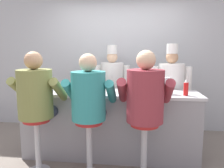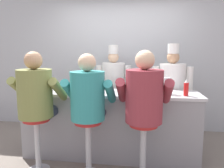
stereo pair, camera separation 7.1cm
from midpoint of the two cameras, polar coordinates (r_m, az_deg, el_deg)
The scene contains 16 objects.
ground_plane at distance 3.17m, azimuth -0.77°, elevation -20.43°, with size 20.00×20.00×0.00m, color slate.
wall_back at distance 4.34m, azimuth 2.50°, elevation 6.05°, with size 10.00×0.06×2.70m.
diner_counter at distance 3.24m, azimuth 0.04°, elevation -10.45°, with size 2.52×0.59×0.96m.
ketchup_bottle_red at distance 3.00m, azimuth 19.45°, elevation -0.99°, with size 0.06×0.06×0.22m.
mustard_bottle_yellow at distance 2.99m, azimuth 9.01°, elevation -0.80°, with size 0.06×0.06×0.21m.
hot_sauce_bottle_orange at distance 2.86m, azimuth 12.39°, elevation -1.71°, with size 0.03×0.03×0.15m.
water_pitcher_clear at distance 3.07m, azimuth 14.53°, elevation -0.41°, with size 0.15×0.13×0.22m.
breakfast_plate at distance 3.37m, azimuth -16.19°, elevation -1.40°, with size 0.23×0.23×0.05m.
cereal_bowl at distance 2.96m, azimuth 5.34°, elevation -2.11°, with size 0.17×0.17×0.06m.
coffee_mug_tan at distance 3.31m, azimuth -12.05°, elevation -0.84°, with size 0.13×0.08×0.09m.
cup_stack_steel at distance 3.15m, azimuth 7.48°, elevation 1.01°, with size 0.10×0.10×0.33m.
diner_seated_olive at distance 2.88m, azimuth -18.42°, elevation -3.11°, with size 0.64×0.63×1.53m.
diner_seated_teal at distance 2.65m, azimuth -5.43°, elevation -3.92°, with size 0.62×0.61×1.51m.
diner_seated_maroon at distance 2.58m, azimuth 9.15°, elevation -3.96°, with size 0.65×0.64×1.55m.
cook_in_whites_near at distance 4.02m, azimuth 0.86°, elevation -0.52°, with size 0.64×0.41×1.65m.
cook_in_whites_far at distance 3.69m, azimuth 15.88°, elevation -1.56°, with size 0.65×0.41×1.66m.
Camera 2 is at (0.48, -2.73, 1.52)m, focal length 35.00 mm.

